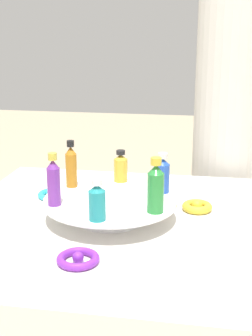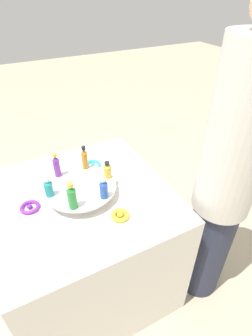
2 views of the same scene
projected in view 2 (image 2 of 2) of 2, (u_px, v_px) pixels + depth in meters
ground_plane at (93, 279)px, 1.78m from camera, size 12.00×12.00×0.00m
party_table at (88, 243)px, 1.55m from camera, size 0.87×0.87×0.76m
display_stand at (81, 188)px, 1.30m from camera, size 0.35×0.35×0.06m
bottle_gold at (108, 171)px, 1.32m from camera, size 0.04×0.04×0.09m
bottle_amber at (85, 158)px, 1.37m from camera, size 0.03×0.03×0.13m
bottle_purple at (57, 166)px, 1.32m from camera, size 0.03×0.03×0.14m
bottle_teal at (48, 187)px, 1.21m from camera, size 0.04×0.04×0.10m
bottle_green at (72, 197)px, 1.13m from camera, size 0.04×0.04×0.14m
bottle_blue at (104, 189)px, 1.19m from camera, size 0.04×0.04×0.11m
ribbon_bow_teal at (93, 165)px, 1.52m from camera, size 0.10×0.10×0.02m
ribbon_bow_purple at (30, 207)px, 1.24m from camera, size 0.09×0.09×0.03m
ribbon_bow_gold at (120, 215)px, 1.20m from camera, size 0.08×0.08×0.03m
person_figure at (225, 183)px, 1.27m from camera, size 0.29×0.29×1.68m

